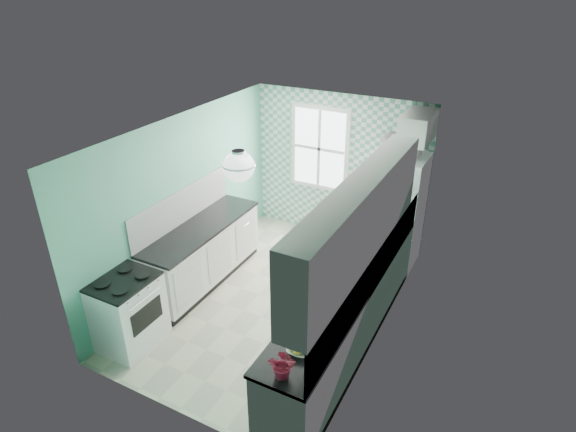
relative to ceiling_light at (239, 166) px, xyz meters
The scene contains 26 objects.
floor 2.47m from the ceiling_light, 90.00° to the left, with size 3.00×4.40×0.02m, color beige.
ceiling 0.82m from the ceiling_light, 90.00° to the left, with size 3.00×4.40×0.02m, color white.
wall_back 3.20m from the ceiling_light, 90.00° to the left, with size 3.00×0.02×2.50m, color #5DB799.
wall_front 1.77m from the ceiling_light, 90.00° to the right, with size 3.00×0.02×2.50m, color #5DB799.
wall_left 2.02m from the ceiling_light, 152.09° to the left, with size 0.02×4.40×2.50m, color #5DB799.
wall_right 2.02m from the ceiling_light, 27.91° to the left, with size 0.02×4.40×2.50m, color #5DB799.
accent_wall 3.17m from the ceiling_light, 90.00° to the left, with size 3.00×0.01×2.50m, color #5FA993.
window 3.08m from the ceiling_light, 96.74° to the left, with size 1.04×0.05×1.44m.
backsplash_right 1.91m from the ceiling_light, 15.05° to the left, with size 0.02×3.60×0.51m, color white.
backsplash_left 2.00m from the ceiling_light, 154.02° to the left, with size 0.02×2.15×0.51m, color white.
upper_cabinets_right 1.41m from the ceiling_light, ahead, with size 0.33×3.20×0.90m, color silver.
upper_cabinet_fridge 2.93m from the ceiling_light, 63.70° to the left, with size 0.40×0.74×0.40m, color silver.
ceiling_light is the anchor object (origin of this frame).
base_cabinets_right 2.26m from the ceiling_light, 18.43° to the left, with size 0.60×3.60×0.90m, color white.
countertop_right 1.88m from the ceiling_light, 18.65° to the left, with size 0.63×3.60×0.04m, color black.
base_cabinets_left 2.34m from the ceiling_light, 148.86° to the left, with size 0.60×2.15×0.90m, color white.
countertop_left 1.97m from the ceiling_light, 148.54° to the left, with size 0.63×2.15×0.04m, color black.
fridge 3.16m from the ceiling_light, 66.84° to the left, with size 0.78×0.77×1.79m.
stove 2.34m from the ceiling_light, 146.62° to the right, with size 0.61×0.76×0.92m.
sink 2.35m from the ceiling_light, 50.60° to the left, with size 0.57×0.48×0.53m.
rug 2.97m from the ceiling_light, 86.31° to the left, with size 0.64×0.91×0.01m, color maroon.
dish_towel 2.35m from the ceiling_light, 52.52° to the left, with size 0.02×0.24×0.36m, color #5AADA0.
fruit_bowl 2.02m from the ceiling_light, 36.80° to the right, with size 0.25×0.25×0.06m, color silver.
potted_plant 2.13m from the ceiling_light, 46.03° to the right, with size 0.25×0.22×0.28m, color #AD0D0C.
soap_bottle 2.52m from the ceiling_light, 54.74° to the left, with size 0.08×0.09×0.19m, color #A7C4CF.
microwave 2.85m from the ceiling_light, 66.84° to the left, with size 0.51×0.35×0.28m, color white.
Camera 1 is at (2.72, -4.86, 4.22)m, focal length 30.00 mm.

